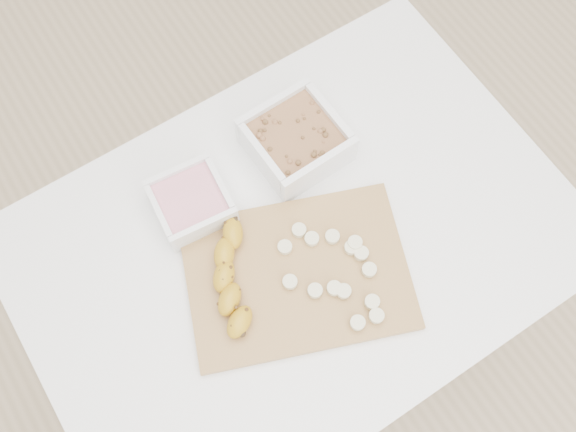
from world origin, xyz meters
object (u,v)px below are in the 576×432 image
bowl_yogurt (191,202)px  banana (232,280)px  table (296,257)px  bowl_granola (296,140)px  cutting_board (297,275)px

bowl_yogurt → banana: bowl_yogurt is taller
table → banana: (-0.14, -0.01, 0.13)m
table → bowl_yogurt: 0.24m
table → bowl_yogurt: bearing=129.0°
table → banana: 0.19m
bowl_granola → cutting_board: size_ratio=0.44×
cutting_board → banana: banana is taller
table → banana: banana is taller
table → bowl_yogurt: bowl_yogurt is taller
table → cutting_board: bearing=-122.4°
bowl_yogurt → banana: bearing=-94.3°
banana → bowl_granola: bearing=73.2°
bowl_yogurt → banana: size_ratio=0.68×
bowl_granola → banana: 0.29m
table → bowl_granola: bearing=57.6°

